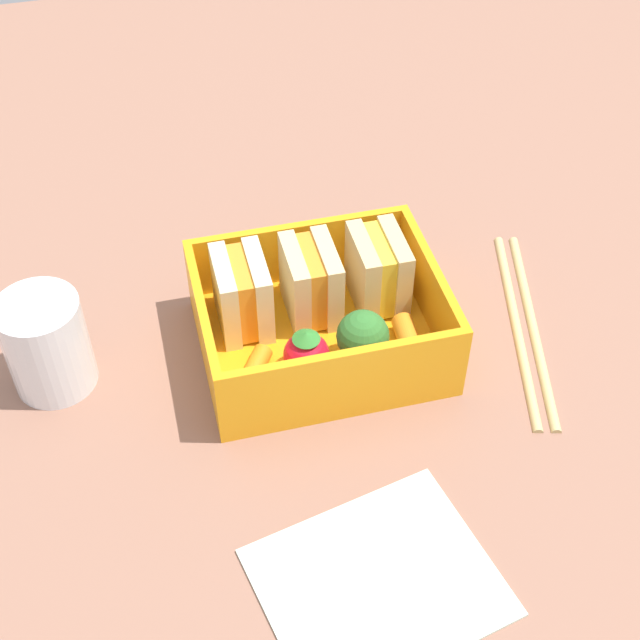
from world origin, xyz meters
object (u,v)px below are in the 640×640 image
Objects in this scene: sandwich_center at (378,270)px; chopstick_pair at (525,323)px; carrot_stick_left at (251,376)px; broccoli_floret at (363,337)px; drinking_glass at (47,344)px; sandwich_center_left at (311,282)px; strawberry_far_left at (306,354)px; carrot_stick_far_left at (411,347)px; folded_napkin at (378,581)px; sandwich_left at (242,293)px.

sandwich_center is 11.46cm from chopstick_pair.
sandwich_center is 12.09cm from carrot_stick_left.
carrot_stick_left is 1.13× the size of broccoli_floret.
drinking_glass is at bearing 160.02° from carrot_stick_left.
chopstick_pair is 33.38cm from drinking_glass.
broccoli_floret is 20.83cm from drinking_glass.
sandwich_center_left is 6.13cm from broccoli_floret.
sandwich_center reaches higher than strawberry_far_left.
sandwich_center_left is at bearing 133.21° from carrot_stick_far_left.
strawberry_far_left is 3.89cm from broccoli_floret.
sandwich_center_left is 5.94cm from strawberry_far_left.
sandwich_center reaches higher than carrot_stick_far_left.
chopstick_pair is (12.76, 1.44, -3.33)cm from broccoli_floret.
chopstick_pair is (9.99, -4.31, -3.61)cm from sandwich_center.
chopstick_pair is at bearing 4.06° from carrot_stick_left.
sandwich_center is 0.29× the size of chopstick_pair.
folded_napkin is (-6.83, -15.23, -1.75)cm from carrot_stick_far_left.
chopstick_pair is at bearing -16.15° from sandwich_center_left.
drinking_glass is (-20.32, 4.60, -0.16)cm from broccoli_floret.
carrot_stick_left is 7.86cm from broccoli_floret.
broccoli_floret reaches higher than strawberry_far_left.
sandwich_center_left is 21.49cm from folded_napkin.
sandwich_left is 1.14× the size of carrot_stick_left.
carrot_stick_far_left is 0.74× the size of drinking_glass.
sandwich_left is 1.00× the size of sandwich_center_left.
broccoli_floret is at bearing -12.75° from drinking_glass.
sandwich_center_left is at bearing 110.25° from broccoli_floret.
folded_napkin is at bearing -93.54° from sandwich_center_left.
carrot_stick_far_left is (3.41, -0.14, -1.73)cm from broccoli_floret.
broccoli_floret is at bearing -2.25° from strawberry_far_left.
carrot_stick_far_left is (11.05, -0.13, 0.10)cm from carrot_stick_left.
sandwich_center_left reaches higher than carrot_stick_far_left.
drinking_glass reaches higher than sandwich_center_left.
carrot_stick_far_left is (5.53, -5.89, -2.01)cm from sandwich_center_left.
carrot_stick_far_left is at bearing -11.29° from drinking_glass.
drinking_glass is at bearing 164.93° from strawberry_far_left.
carrot_stick_far_left is at bearing -46.79° from sandwich_center_left.
carrot_stick_far_left reaches higher than carrot_stick_left.
strawberry_far_left is 17.12cm from drinking_glass.
sandwich_center is 6.25cm from carrot_stick_far_left.
drinking_glass is at bearing 174.55° from chopstick_pair.
chopstick_pair is (16.56, 1.29, -2.53)cm from strawberry_far_left.
carrot_stick_left is at bearing -175.94° from chopstick_pair.
broccoli_floret is at bearing 0.08° from carrot_stick_left.
carrot_stick_left is 20.51cm from chopstick_pair.
sandwich_left is 9.07cm from broccoli_floret.
sandwich_left is 1.06× the size of carrot_stick_far_left.
chopstick_pair is at bearing -5.45° from drinking_glass.
sandwich_center is at bearing 96.17° from carrot_stick_far_left.
carrot_stick_left is (-10.42, -5.76, -2.11)cm from sandwich_center.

